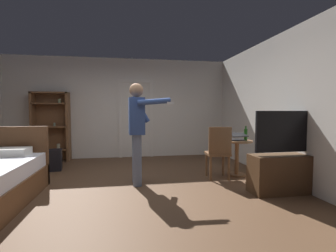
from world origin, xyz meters
name	(u,v)px	position (x,y,z in m)	size (l,w,h in m)	color
ground_plane	(118,188)	(0.00, 0.00, 0.00)	(6.44, 6.44, 0.00)	brown
wall_back	(121,108)	(0.00, 2.78, 1.35)	(6.09, 0.12, 2.70)	silver
wall_right	(282,107)	(2.99, 0.00, 1.35)	(0.12, 5.68, 2.70)	silver
doorway_frame	(136,113)	(0.42, 2.70, 1.22)	(0.93, 0.08, 2.13)	white
bookshelf	(51,124)	(-1.73, 2.56, 0.95)	(0.90, 0.32, 1.75)	brown
tv_flatscreen	(287,168)	(2.63, -0.68, 0.38)	(1.16, 0.40, 1.29)	#4C331E
side_table	(237,152)	(2.30, 0.41, 0.47)	(0.60, 0.60, 0.70)	brown
laptop	(237,138)	(2.27, 0.37, 0.75)	(0.33, 0.34, 0.16)	black
bottle_on_table	(246,134)	(2.44, 0.33, 0.82)	(0.06, 0.06, 0.29)	#184C11
wooden_chair	(219,150)	(1.84, 0.21, 0.54)	(0.46, 0.46, 0.99)	brown
person_blue_shirt	(137,125)	(0.33, 0.18, 1.03)	(0.75, 0.60, 1.76)	slate
suitcase_dark	(47,160)	(-1.52, 1.42, 0.23)	(0.56, 0.28, 0.45)	black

